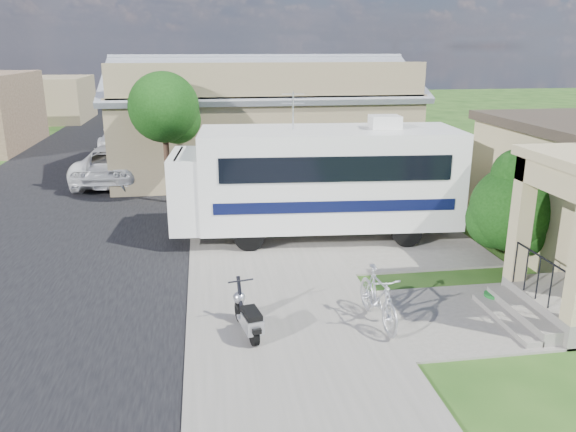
{
  "coord_description": "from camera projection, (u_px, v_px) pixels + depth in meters",
  "views": [
    {
      "loc": [
        -2.5,
        -10.73,
        5.35
      ],
      "look_at": [
        -0.5,
        2.5,
        1.3
      ],
      "focal_mm": 35.0,
      "sensor_mm": 36.0,
      "label": 1
    }
  ],
  "objects": [
    {
      "name": "walk_slab",
      "position": [
        481.0,
        317.0,
        11.54
      ],
      "size": [
        4.0,
        3.0,
        0.05
      ],
      "primitive_type": "cube",
      "color": "#66625C",
      "rests_on": "ground"
    },
    {
      "name": "van",
      "position": [
        129.0,
        133.0,
        30.35
      ],
      "size": [
        2.7,
        5.93,
        1.68
      ],
      "primitive_type": "imported",
      "rotation": [
        0.0,
        0.0,
        -0.06
      ],
      "color": "silver",
      "rests_on": "ground"
    },
    {
      "name": "garden_hose",
      "position": [
        494.0,
        299.0,
        12.19
      ],
      "size": [
        0.43,
        0.43,
        0.19
      ],
      "primitive_type": "cylinder",
      "color": "#125E1F",
      "rests_on": "ground"
    },
    {
      "name": "scooter",
      "position": [
        248.0,
        317.0,
        10.64
      ],
      "size": [
        0.61,
        1.45,
        0.96
      ],
      "rotation": [
        0.0,
        0.0,
        0.2
      ],
      "color": "black",
      "rests_on": "ground"
    },
    {
      "name": "pickup_truck",
      "position": [
        118.0,
        163.0,
        23.01
      ],
      "size": [
        3.19,
        5.85,
        1.56
      ],
      "primitive_type": "imported",
      "rotation": [
        0.0,
        0.0,
        3.03
      ],
      "color": "silver",
      "rests_on": "ground"
    },
    {
      "name": "street_tree_c",
      "position": [
        183.0,
        82.0,
        37.18
      ],
      "size": [
        2.44,
        2.4,
        4.42
      ],
      "color": "#301E15",
      "rests_on": "ground"
    },
    {
      "name": "distant_bldg_near",
      "position": [
        32.0,
        99.0,
        41.63
      ],
      "size": [
        8.0,
        7.0,
        3.2
      ],
      "primitive_type": "cube",
      "color": "#806E50",
      "rests_on": "ground"
    },
    {
      "name": "driveway_slab",
      "position": [
        345.0,
        235.0,
        16.53
      ],
      "size": [
        7.0,
        6.0,
        0.05
      ],
      "primitive_type": "cube",
      "color": "#66625C",
      "rests_on": "ground"
    },
    {
      "name": "warehouse",
      "position": [
        260.0,
        126.0,
        24.71
      ],
      "size": [
        12.5,
        8.4,
        5.04
      ],
      "color": "#806E50",
      "rests_on": "ground"
    },
    {
      "name": "ground",
      "position": [
        328.0,
        306.0,
        12.06
      ],
      "size": [
        120.0,
        120.0,
        0.0
      ],
      "primitive_type": "plane",
      "color": "#173A0F"
    },
    {
      "name": "street_tree_a",
      "position": [
        167.0,
        111.0,
        19.16
      ],
      "size": [
        2.44,
        2.4,
        4.58
      ],
      "color": "#301E15",
      "rests_on": "ground"
    },
    {
      "name": "bicycle",
      "position": [
        378.0,
        300.0,
        11.06
      ],
      "size": [
        0.7,
        1.91,
        1.12
      ],
      "primitive_type": "imported",
      "rotation": [
        0.0,
        0.0,
        0.1
      ],
      "color": "#B6B7BE",
      "rests_on": "ground"
    },
    {
      "name": "street_tree_b",
      "position": [
        178.0,
        87.0,
        28.58
      ],
      "size": [
        2.44,
        2.4,
        4.73
      ],
      "color": "#301E15",
      "rests_on": "ground"
    },
    {
      "name": "shrub",
      "position": [
        515.0,
        205.0,
        14.21
      ],
      "size": [
        2.41,
        2.3,
        2.96
      ],
      "color": "#301E15",
      "rests_on": "ground"
    },
    {
      "name": "street_slab",
      "position": [
        68.0,
        199.0,
        20.45
      ],
      "size": [
        9.0,
        80.0,
        0.02
      ],
      "primitive_type": "cube",
      "color": "black",
      "rests_on": "ground"
    },
    {
      "name": "sidewalk_slab",
      "position": [
        246.0,
        192.0,
        21.38
      ],
      "size": [
        4.0,
        80.0,
        0.06
      ],
      "primitive_type": "cube",
      "color": "#66625C",
      "rests_on": "ground"
    },
    {
      "name": "motorhome",
      "position": [
        318.0,
        178.0,
        15.98
      ],
      "size": [
        8.2,
        3.09,
        4.12
      ],
      "rotation": [
        0.0,
        0.0,
        -0.07
      ],
      "color": "silver",
      "rests_on": "ground"
    }
  ]
}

